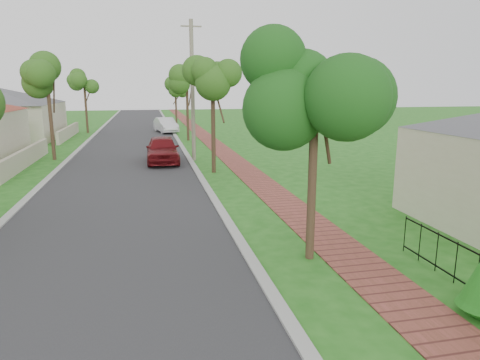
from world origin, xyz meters
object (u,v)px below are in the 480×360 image
object	(u,v)px
parked_car_red	(162,150)
parked_car_white	(166,125)
utility_pole	(193,91)
near_tree	(315,93)

from	to	relation	value
parked_car_red	parked_car_white	distance (m)	17.11
parked_car_white	utility_pole	size ratio (longest dim) A/B	0.53
parked_car_red	parked_car_white	size ratio (longest dim) A/B	1.05
parked_car_white	near_tree	world-z (taller)	near_tree
utility_pole	near_tree	bearing A→B (deg)	-85.33
parked_car_white	near_tree	xyz separation A→B (m)	(2.23, -32.56, 3.54)
parked_car_red	near_tree	xyz separation A→B (m)	(3.20, -15.49, 3.48)
parked_car_white	near_tree	bearing A→B (deg)	-97.70
parked_car_white	utility_pole	bearing A→B (deg)	-98.42
parked_car_red	parked_car_white	xyz separation A→B (m)	(0.97, 17.08, -0.06)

